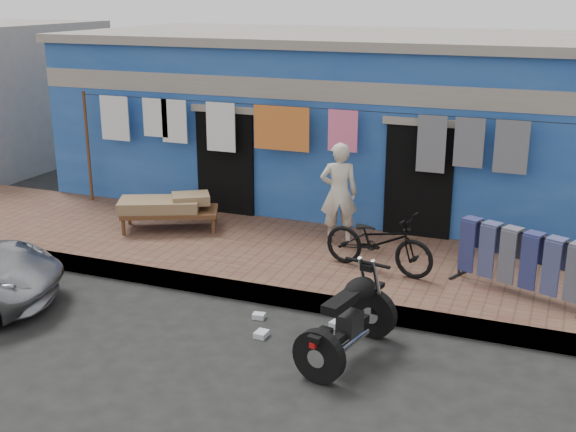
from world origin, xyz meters
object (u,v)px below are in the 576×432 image
object	(u,v)px
seated_person	(339,193)
bicycle	(379,235)
jeans_rack	(521,261)
motorcycle	(348,316)
charpoy	(170,213)

from	to	relation	value
seated_person	bicycle	distance (m)	1.37
jeans_rack	seated_person	bearing A→B (deg)	159.42
motorcycle	charpoy	world-z (taller)	motorcycle
seated_person	motorcycle	bearing A→B (deg)	90.02
seated_person	bicycle	size ratio (longest dim) A/B	0.97
charpoy	jeans_rack	xyz separation A→B (m)	(5.75, -0.67, 0.17)
bicycle	seated_person	bearing A→B (deg)	54.90
seated_person	bicycle	world-z (taller)	seated_person
charpoy	seated_person	bearing A→B (deg)	8.32
seated_person	motorcycle	distance (m)	3.45
bicycle	jeans_rack	world-z (taller)	bicycle
charpoy	jeans_rack	bearing A→B (deg)	-6.63
bicycle	motorcycle	distance (m)	2.27
bicycle	motorcycle	world-z (taller)	bicycle
seated_person	motorcycle	xyz separation A→B (m)	(1.16, -3.21, -0.53)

